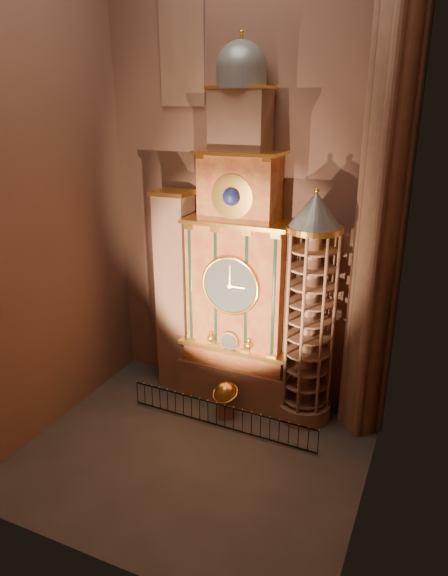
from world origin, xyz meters
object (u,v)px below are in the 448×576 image
at_px(stair_turret, 309,314).
at_px(portrait_tower, 176,292).
at_px(iron_railing, 221,416).
at_px(astronomical_clock, 239,272).
at_px(celestial_globe, 225,397).

bearing_deg(stair_turret, portrait_tower, 177.67).
distance_m(stair_turret, iron_railing, 6.15).
relative_size(stair_turret, iron_railing, 1.19).
height_order(portrait_tower, iron_railing, portrait_tower).
distance_m(portrait_tower, iron_railing, 6.48).
bearing_deg(iron_railing, astronomical_clock, 96.48).
xyz_separation_m(portrait_tower, stair_turret, (6.90, -0.28, 0.12)).
relative_size(astronomical_clock, stair_turret, 1.55).
bearing_deg(astronomical_clock, iron_railing, -83.52).
distance_m(astronomical_clock, iron_railing, 6.65).
relative_size(celestial_globe, iron_railing, 0.20).
distance_m(astronomical_clock, celestial_globe, 5.91).
xyz_separation_m(celestial_globe, iron_railing, (0.18, -0.92, -0.43)).
height_order(astronomical_clock, portrait_tower, astronomical_clock).
bearing_deg(iron_railing, celestial_globe, 101.07).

